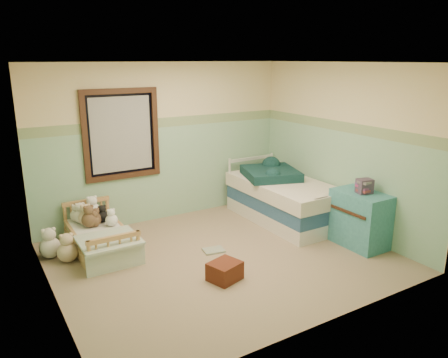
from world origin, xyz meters
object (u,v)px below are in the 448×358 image
plush_floor_tan (68,252)px  floor_book (214,250)px  plush_floor_cream (50,248)px  twin_bed_frame (283,214)px  dresser (360,219)px  red_pillow (225,271)px  toddler_bed_frame (101,244)px

plush_floor_tan → floor_book: size_ratio=0.95×
plush_floor_cream → floor_book: (1.94, -0.96, -0.13)m
twin_bed_frame → plush_floor_tan: bearing=175.4°
dresser → plush_floor_tan: bearing=156.5°
dresser → floor_book: 2.08m
plush_floor_cream → plush_floor_tan: plush_floor_cream is taller
dresser → red_pillow: dresser is taller
red_pillow → floor_book: size_ratio=1.27×
plush_floor_cream → red_pillow: bearing=-45.8°
toddler_bed_frame → plush_floor_tan: 0.48m
dresser → twin_bed_frame: bearing=102.9°
plush_floor_tan → floor_book: plush_floor_tan is taller
plush_floor_cream → floor_book: plush_floor_cream is taller
toddler_bed_frame → twin_bed_frame: bearing=-7.8°
plush_floor_cream → dresser: 4.22m
plush_floor_cream → floor_book: bearing=-26.2°
red_pillow → plush_floor_tan: bearing=135.5°
red_pillow → twin_bed_frame: bearing=33.0°
dresser → red_pillow: bearing=177.0°
plush_floor_cream → twin_bed_frame: (3.50, -0.51, -0.03)m
plush_floor_tan → red_pillow: bearing=-44.5°
plush_floor_tan → red_pillow: size_ratio=0.75×
twin_bed_frame → floor_book: size_ratio=6.92×
plush_floor_cream → twin_bed_frame: 3.54m
plush_floor_cream → twin_bed_frame: plush_floor_cream is taller
dresser → floor_book: size_ratio=2.78×
plush_floor_tan → twin_bed_frame: plush_floor_tan is taller
twin_bed_frame → floor_book: bearing=-164.2°
dresser → floor_book: bearing=155.0°
floor_book → toddler_bed_frame: bearing=157.0°
plush_floor_tan → floor_book: 1.91m
toddler_bed_frame → floor_book: (1.31, -0.83, -0.07)m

